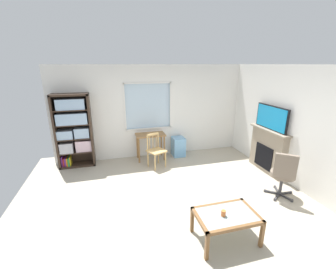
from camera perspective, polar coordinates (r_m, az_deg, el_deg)
name	(u,v)px	position (r m, az deg, el deg)	size (l,w,h in m)	color
ground	(177,202)	(4.65, 2.33, -16.89)	(6.39, 6.10, 0.02)	#B2A893
wall_back_with_window	(152,112)	(6.45, -4.24, 5.68)	(5.39, 0.15, 2.62)	white
wall_right	(301,129)	(5.51, 31.00, 1.29)	(0.12, 5.30, 2.62)	white
bookshelf	(73,129)	(6.23, -23.10, 1.40)	(0.90, 0.38, 1.93)	#38281E
desk_under_window	(150,139)	(6.27, -4.54, -1.12)	(0.82, 0.46, 0.75)	olive
wooden_chair	(156,150)	(5.85, -3.15, -4.01)	(0.55, 0.54, 0.90)	tan
plastic_drawer_unit	(178,147)	(6.62, 2.65, -3.09)	(0.35, 0.40, 0.56)	#72ADDB
fireplace	(267,150)	(6.12, 24.16, -3.70)	(0.26, 1.21, 1.10)	gray
tv	(272,118)	(5.88, 25.04, 3.92)	(0.06, 1.03, 0.58)	black
office_chair	(283,173)	(5.04, 27.51, -8.72)	(0.62, 0.61, 1.00)	#7A6B5B
coffee_table	(226,218)	(3.72, 14.74, -19.98)	(0.93, 0.62, 0.46)	#8C9E99
sippy_cup	(223,213)	(3.61, 14.02, -18.99)	(0.07, 0.07, 0.09)	orange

